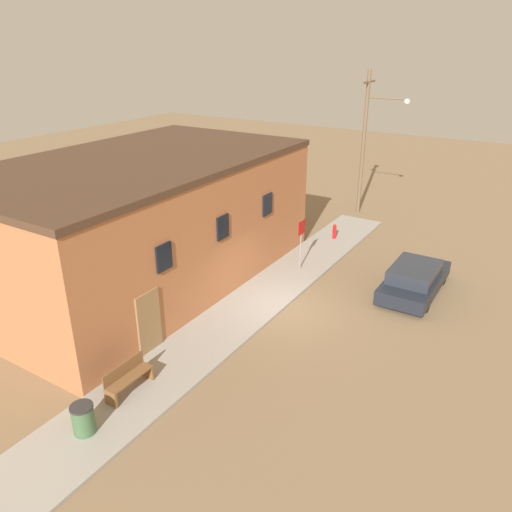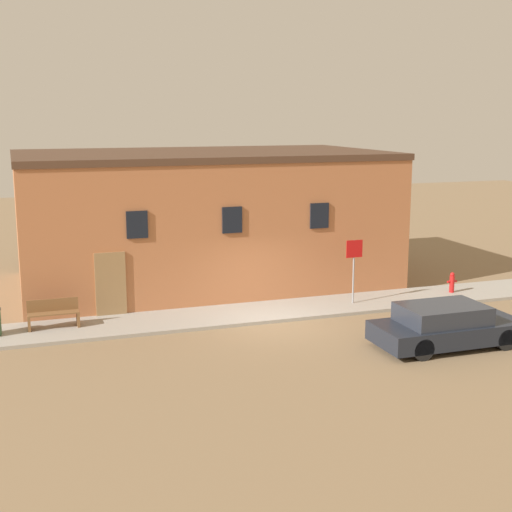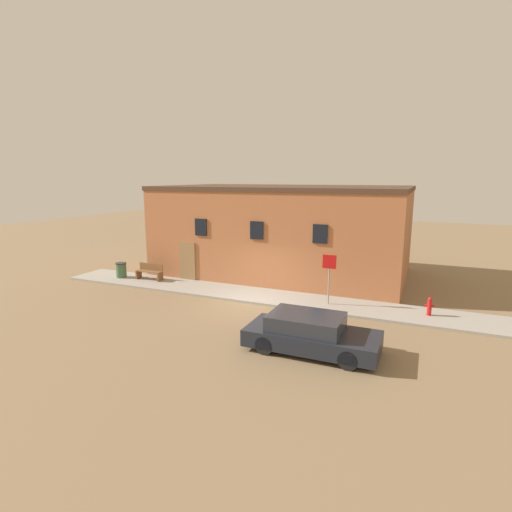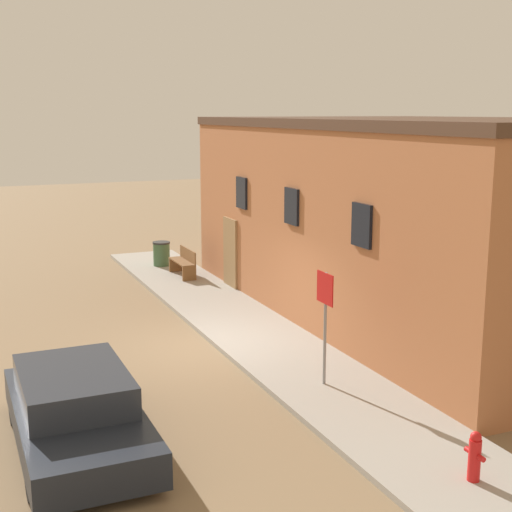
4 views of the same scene
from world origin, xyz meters
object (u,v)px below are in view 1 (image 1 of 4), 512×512
Objects in this scene: trash_bin at (83,419)px; utility_pole at (368,137)px; parked_car at (414,279)px; fire_hydrant at (334,231)px; bench at (128,378)px; stop_sign at (301,236)px.

utility_pole is (20.98, 0.46, 3.89)m from trash_bin.
parked_car is (12.44, -4.99, 0.07)m from trash_bin.
trash_bin reaches higher than fire_hydrant.
bench is 0.35× the size of parked_car.
stop_sign is at bearing -2.07° from bench.
fire_hydrant is 6.32m from utility_pole.
utility_pole is 10.82m from parked_car.
bench is at bearing 7.26° from trash_bin.
parked_car is (-8.54, -5.45, -3.82)m from utility_pole.
utility_pole is 1.83× the size of parked_car.
trash_bin is 0.10× the size of utility_pole.
stop_sign is 10.15m from bench.
stop_sign reaches higher than parked_car.
trash_bin is at bearing -179.82° from fire_hydrant.
stop_sign reaches higher than fire_hydrant.
stop_sign is 11.95m from trash_bin.
bench reaches higher than trash_bin.
stop_sign is at bearing -0.65° from trash_bin.
bench is (-10.09, 0.36, -1.10)m from stop_sign.
stop_sign is at bearing -176.23° from utility_pole.
fire_hydrant is 0.49× the size of bench.
utility_pole reaches higher than parked_car.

